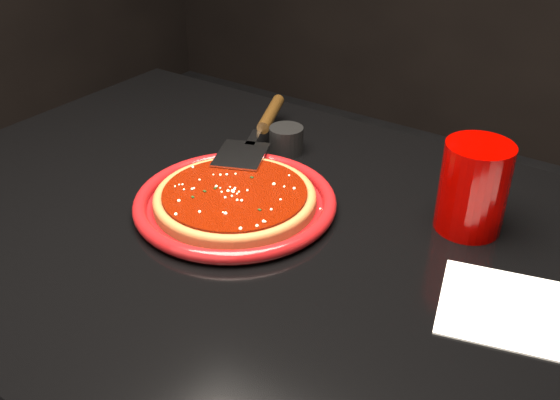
% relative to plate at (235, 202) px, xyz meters
% --- Properties ---
extents(plate, '(0.37, 0.37, 0.02)m').
position_rel_plate_xyz_m(plate, '(0.00, 0.00, 0.00)').
color(plate, maroon).
rests_on(plate, table).
extents(pizza_crust, '(0.30, 0.30, 0.01)m').
position_rel_plate_xyz_m(pizza_crust, '(0.00, 0.00, 0.00)').
color(pizza_crust, brown).
rests_on(pizza_crust, plate).
extents(pizza_crust_rim, '(0.30, 0.30, 0.02)m').
position_rel_plate_xyz_m(pizza_crust_rim, '(0.00, 0.00, 0.01)').
color(pizza_crust_rim, brown).
rests_on(pizza_crust_rim, plate).
extents(pizza_sauce, '(0.26, 0.26, 0.01)m').
position_rel_plate_xyz_m(pizza_sauce, '(0.00, 0.00, 0.01)').
color(pizza_sauce, '#650D00').
rests_on(pizza_sauce, plate).
extents(parmesan_dusting, '(0.21, 0.21, 0.01)m').
position_rel_plate_xyz_m(parmesan_dusting, '(0.00, 0.00, 0.02)').
color(parmesan_dusting, '#FEF3C4').
rests_on(parmesan_dusting, plate).
extents(basil_flecks, '(0.19, 0.19, 0.00)m').
position_rel_plate_xyz_m(basil_flecks, '(0.00, 0.00, 0.02)').
color(basil_flecks, black).
rests_on(basil_flecks, plate).
extents(pizza_server, '(0.21, 0.33, 0.02)m').
position_rel_plate_xyz_m(pizza_server, '(-0.08, 0.17, 0.03)').
color(pizza_server, silver).
rests_on(pizza_server, plate).
extents(cup, '(0.10, 0.10, 0.13)m').
position_rel_plate_xyz_m(cup, '(0.30, 0.15, 0.05)').
color(cup, '#910100').
rests_on(cup, table).
extents(napkin_a, '(0.18, 0.18, 0.00)m').
position_rel_plate_xyz_m(napkin_a, '(0.40, 0.00, -0.01)').
color(napkin_a, white).
rests_on(napkin_a, table).
extents(ramekin, '(0.07, 0.07, 0.05)m').
position_rel_plate_xyz_m(ramekin, '(-0.04, 0.20, 0.01)').
color(ramekin, black).
rests_on(ramekin, table).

